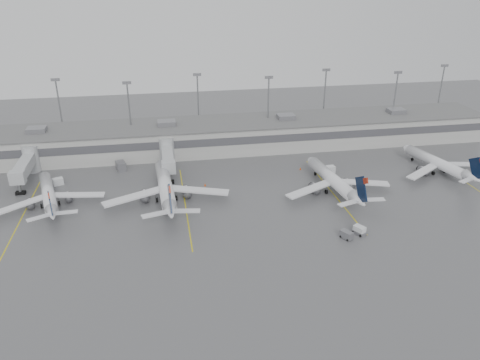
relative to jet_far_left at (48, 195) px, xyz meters
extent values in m
plane|color=#4F4F52|center=(47.48, -28.61, -2.71)|extent=(260.00, 260.00, 0.00)
cube|color=#A6A5A0|center=(47.48, 29.39, 1.29)|extent=(150.00, 16.00, 8.00)
cube|color=#47474C|center=(47.48, 21.34, 2.29)|extent=(150.00, 0.15, 2.20)
cube|color=#606060|center=(47.48, 29.39, 5.34)|extent=(152.00, 17.00, 0.30)
cube|color=slate|center=(-7.52, 29.39, 6.09)|extent=(5.00, 4.00, 1.30)
cube|color=slate|center=(97.48, 29.39, 6.09)|extent=(5.00, 4.00, 1.30)
cylinder|color=gray|center=(-2.52, 38.89, 7.29)|extent=(0.44, 0.44, 20.00)
cube|color=slate|center=(-2.52, 38.89, 17.49)|extent=(2.40, 0.50, 0.80)
cylinder|color=gray|center=(17.48, 31.39, 7.29)|extent=(0.44, 0.44, 20.00)
cube|color=slate|center=(17.48, 31.39, 17.49)|extent=(2.40, 0.50, 0.80)
cylinder|color=gray|center=(37.48, 38.89, 7.29)|extent=(0.44, 0.44, 20.00)
cube|color=slate|center=(37.48, 38.89, 17.49)|extent=(2.40, 0.50, 0.80)
cylinder|color=gray|center=(57.48, 31.39, 7.29)|extent=(0.44, 0.44, 20.00)
cube|color=slate|center=(57.48, 31.39, 17.49)|extent=(2.40, 0.50, 0.80)
cylinder|color=gray|center=(77.48, 38.89, 7.29)|extent=(0.44, 0.44, 20.00)
cube|color=slate|center=(77.48, 38.89, 17.49)|extent=(2.40, 0.50, 0.80)
cylinder|color=gray|center=(97.48, 31.39, 7.29)|extent=(0.44, 0.44, 20.00)
cube|color=slate|center=(97.48, 31.39, 17.49)|extent=(2.40, 0.50, 0.80)
cylinder|color=gray|center=(117.48, 38.89, 7.29)|extent=(0.44, 0.44, 20.00)
cube|color=slate|center=(117.48, 38.89, 17.49)|extent=(2.40, 0.50, 0.80)
cylinder|color=#A7AAAD|center=(-8.02, 21.39, 0.79)|extent=(4.00, 4.00, 7.00)
cube|color=#A7AAAD|center=(-8.02, 14.89, 1.59)|extent=(2.80, 13.00, 2.60)
cube|color=#A7AAAD|center=(-8.02, 7.39, 1.59)|extent=(3.40, 2.40, 3.00)
cylinder|color=gray|center=(-8.02, 7.39, -1.31)|extent=(0.70, 0.70, 2.80)
cube|color=black|center=(-8.02, 7.39, -2.36)|extent=(2.20, 1.20, 0.70)
cylinder|color=#A7AAAD|center=(26.98, 21.39, 0.79)|extent=(4.00, 4.00, 7.00)
cube|color=#A7AAAD|center=(26.98, 14.89, 1.59)|extent=(2.80, 13.00, 2.60)
cube|color=#A7AAAD|center=(26.98, 7.39, 1.59)|extent=(3.40, 2.40, 3.00)
cylinder|color=gray|center=(26.98, 7.39, -1.31)|extent=(0.70, 0.70, 2.80)
cube|color=black|center=(26.98, 7.39, -2.36)|extent=(2.20, 1.20, 0.70)
cube|color=#D6C60C|center=(-5.02, -4.61, -2.70)|extent=(0.25, 40.00, 0.01)
cube|color=#D6C60C|center=(29.98, -4.61, -2.70)|extent=(0.25, 40.00, 0.01)
cube|color=#D6C60C|center=(64.98, -4.61, -2.70)|extent=(0.25, 40.00, 0.01)
cube|color=#D6C60C|center=(99.98, -4.61, -2.70)|extent=(0.25, 40.00, 0.01)
cylinder|color=white|center=(-0.33, 1.26, -0.05)|extent=(7.48, 19.51, 2.65)
cone|color=white|center=(-3.09, 11.88, -0.05)|extent=(3.19, 3.07, 2.65)
cone|color=white|center=(2.64, -10.13, 0.30)|extent=(3.68, 4.95, 2.65)
cube|color=white|center=(-5.70, -2.70, -0.76)|extent=(10.93, 8.14, 0.31)
cube|color=white|center=(6.29, 0.42, -0.76)|extent=(11.62, 2.98, 0.31)
cube|color=black|center=(2.75, -10.56, 2.87)|extent=(1.51, 4.89, 5.79)
cube|color=maroon|center=(3.04, -11.67, 5.17)|extent=(0.71, 1.80, 1.68)
cylinder|color=black|center=(-2.34, 8.96, -2.31)|extent=(0.50, 0.85, 0.80)
cylinder|color=black|center=(-1.68, -0.92, -2.22)|extent=(0.63, 1.04, 0.97)
cylinder|color=black|center=(1.92, 0.01, -2.22)|extent=(0.63, 1.04, 0.97)
cylinder|color=white|center=(25.81, -0.25, 0.46)|extent=(4.34, 23.39, 3.17)
cone|color=white|center=(25.15, 12.84, 0.46)|extent=(3.32, 3.12, 3.17)
cone|color=white|center=(26.52, -14.30, 0.89)|extent=(3.43, 5.44, 3.17)
cube|color=white|center=(18.57, -3.58, -0.38)|extent=(13.82, 7.47, 0.37)
cube|color=white|center=(33.35, -2.84, -0.38)|extent=(13.99, 6.24, 0.37)
cube|color=black|center=(26.54, -14.82, 3.95)|extent=(0.62, 5.96, 6.92)
cube|color=maroon|center=(26.61, -16.20, 6.70)|extent=(0.42, 2.15, 2.01)
cylinder|color=black|center=(25.33, 9.25, -2.23)|extent=(0.42, 0.97, 0.95)
cylinder|color=black|center=(23.70, -2.48, -2.13)|extent=(0.53, 1.19, 1.16)
cylinder|color=black|center=(28.13, -2.25, -2.13)|extent=(0.53, 1.19, 1.16)
cylinder|color=white|center=(65.15, -2.95, 0.21)|extent=(5.23, 21.60, 2.92)
cone|color=white|center=(63.83, 9.05, 0.21)|extent=(3.20, 3.03, 2.92)
cone|color=white|center=(66.56, -15.82, 0.60)|extent=(3.43, 5.15, 2.92)
cube|color=white|center=(58.67, -6.40, -0.57)|extent=(12.57, 7.50, 0.34)
cube|color=white|center=(72.22, -4.92, -0.57)|extent=(12.90, 5.05, 0.34)
cube|color=black|center=(66.61, -16.30, 3.42)|extent=(0.89, 5.48, 6.37)
cube|color=maroon|center=(66.75, -17.56, 5.95)|extent=(0.50, 1.99, 1.85)
cylinder|color=black|center=(64.19, 5.76, -2.27)|extent=(0.43, 0.91, 0.88)
cylinder|color=black|center=(63.33, -5.11, -2.17)|extent=(0.55, 1.11, 1.07)
cylinder|color=black|center=(67.39, -4.66, -2.17)|extent=(0.55, 1.11, 1.07)
cylinder|color=white|center=(95.79, 2.83, -0.01)|extent=(7.01, 19.92, 2.70)
cone|color=white|center=(93.32, 13.73, -0.01)|extent=(3.19, 3.06, 2.70)
cone|color=white|center=(98.44, -8.85, 0.35)|extent=(3.63, 4.99, 2.70)
cube|color=white|center=(90.20, -1.02, -0.73)|extent=(11.26, 8.00, 0.32)
cube|color=white|center=(102.50, 1.77, -0.73)|extent=(11.87, 3.40, 0.32)
cube|color=black|center=(98.54, -9.29, 2.97)|extent=(1.38, 5.01, 5.89)
cylinder|color=black|center=(94.00, 10.74, -2.30)|extent=(0.49, 0.86, 0.81)
cylinder|color=black|center=(94.34, 0.66, -2.21)|extent=(0.61, 1.06, 0.99)
cylinder|color=black|center=(98.03, 1.49, -2.21)|extent=(0.61, 1.06, 0.99)
cube|color=silver|center=(63.57, -23.81, -1.85)|extent=(2.35, 2.70, 1.72)
cube|color=slate|center=(63.57, -23.81, -2.37)|extent=(2.71, 3.13, 0.67)
cylinder|color=black|center=(62.44, -23.33, -2.44)|extent=(0.44, 0.57, 0.54)
cylinder|color=black|center=(63.78, -22.60, -2.44)|extent=(0.44, 0.57, 0.54)
cylinder|color=black|center=(63.35, -25.01, -2.44)|extent=(0.44, 0.57, 0.54)
cylinder|color=black|center=(64.69, -24.29, -2.44)|extent=(0.44, 0.57, 0.54)
cube|color=slate|center=(60.37, -25.01, -1.86)|extent=(2.44, 2.87, 1.52)
cylinder|color=black|center=(59.39, -24.52, -2.46)|extent=(0.41, 0.53, 0.50)
cylinder|color=black|center=(61.34, -25.50, -2.46)|extent=(0.41, 0.53, 0.50)
cube|color=silver|center=(-0.15, 11.35, -1.84)|extent=(2.85, 2.36, 1.73)
cube|color=silver|center=(27.31, 15.11, -1.78)|extent=(2.83, 2.08, 1.86)
cube|color=silver|center=(68.36, 6.65, -1.77)|extent=(2.80, 2.00, 1.87)
cube|color=slate|center=(14.65, 18.26, -1.60)|extent=(3.09, 4.00, 2.21)
cone|color=#EE4D05|center=(-1.81, 4.32, -2.36)|extent=(0.44, 0.44, 0.70)
cone|color=#EE4D05|center=(35.47, 4.26, -2.34)|extent=(0.47, 0.47, 0.74)
cone|color=#EE4D05|center=(61.50, 9.99, -2.37)|extent=(0.43, 0.43, 0.69)
cone|color=#EE4D05|center=(90.44, 1.79, -2.40)|extent=(0.39, 0.39, 0.62)
camera|label=1|loc=(25.72, -99.60, 46.02)|focal=35.00mm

